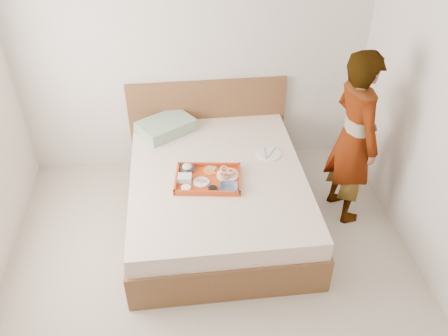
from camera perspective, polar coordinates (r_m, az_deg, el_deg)
The scene contains 16 objects.
ground at distance 3.80m, azimuth -0.99°, elevation -16.35°, with size 3.50×4.00×0.01m, color beige.
wall_back at distance 4.60m, azimuth -3.80°, elevation 14.67°, with size 3.50×0.01×2.60m, color silver.
bed at distance 4.30m, azimuth -0.82°, elevation -3.34°, with size 1.65×2.00×0.53m, color brown.
headboard at distance 4.96m, azimuth -2.02°, elevation 5.77°, with size 1.65×0.06×0.95m, color brown.
pillow at distance 4.68m, azimuth -7.18°, elevation 5.13°, with size 0.53×0.36×0.13m, color #9AB898.
tray at distance 4.02m, azimuth -1.98°, elevation -1.33°, with size 0.57×0.41×0.05m, color #BA3C0F.
prawn_plate at distance 4.06m, azimuth 0.46°, elevation -0.86°, with size 0.20×0.20×0.01m, color white.
navy_bowl_big at distance 3.91m, azimuth 0.58°, elevation -2.44°, with size 0.16×0.16×0.04m, color #141C40.
sauce_dish at distance 3.90m, azimuth -1.40°, elevation -2.65°, with size 0.08×0.08×0.03m, color black.
meat_plate at distance 3.99m, azimuth -2.82°, elevation -1.75°, with size 0.14×0.14×0.01m, color white.
bread_plate at distance 4.12m, azimuth -1.61°, elevation -0.28°, with size 0.14×0.14×0.01m, color orange.
salad_bowl at distance 4.13m, azimuth -4.55°, elevation -0.08°, with size 0.13×0.13×0.04m, color #141C40.
plastic_tub at distance 4.01m, azimuth -4.87°, elevation -1.26°, with size 0.12×0.10×0.05m, color silver.
cheese_round at distance 3.92m, azimuth -4.72°, elevation -2.52°, with size 0.08×0.08×0.03m, color white.
dinner_plate at distance 4.37m, azimuth 5.53°, elevation 1.79°, with size 0.24×0.24×0.01m, color white.
person at distance 4.20m, azimuth 15.76°, elevation 3.51°, with size 0.60×0.39×1.65m, color white.
Camera 1 is at (-0.20, -2.25, 3.05)m, focal length 36.94 mm.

